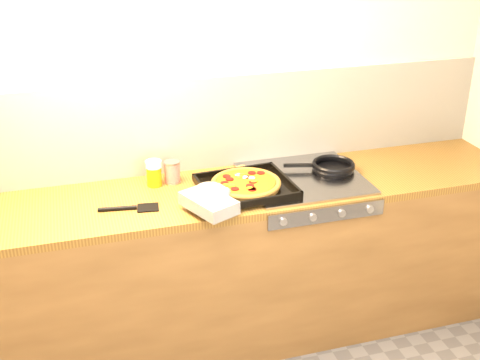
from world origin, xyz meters
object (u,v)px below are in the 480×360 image
object	(u,v)px
pizza_on_tray	(235,189)
frying_pan	(332,166)
tomato_can	(172,172)
juice_glass	(154,173)

from	to	relation	value
pizza_on_tray	frying_pan	bearing A→B (deg)	13.46
tomato_can	juice_glass	world-z (taller)	juice_glass
frying_pan	juice_glass	size ratio (longest dim) A/B	2.98
frying_pan	tomato_can	size ratio (longest dim) A/B	3.44
juice_glass	tomato_can	bearing A→B (deg)	5.95
frying_pan	juice_glass	xyz separation A→B (m)	(-0.93, 0.11, 0.03)
frying_pan	juice_glass	world-z (taller)	juice_glass
pizza_on_tray	juice_glass	distance (m)	0.43
tomato_can	juice_glass	bearing A→B (deg)	-174.05
pizza_on_tray	juice_glass	xyz separation A→B (m)	(-0.36, 0.25, 0.02)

